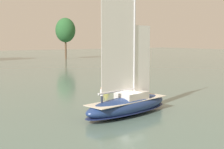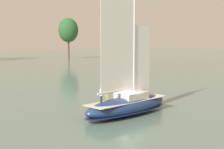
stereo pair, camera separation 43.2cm
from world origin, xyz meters
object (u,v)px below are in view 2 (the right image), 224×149
(sailboat_main, at_px, (128,103))
(sailboat_moored_mid_channel, at_px, (131,68))
(channel_buoy, at_px, (107,85))
(tree_shore_center, at_px, (68,30))

(sailboat_main, height_order, sailboat_moored_mid_channel, sailboat_main)
(sailboat_moored_mid_channel, bearing_deg, sailboat_main, -128.03)
(channel_buoy, bearing_deg, sailboat_main, -115.48)
(sailboat_moored_mid_channel, bearing_deg, channel_buoy, -134.10)
(sailboat_moored_mid_channel, relative_size, channel_buoy, 4.43)
(sailboat_main, bearing_deg, tree_shore_center, 67.25)
(tree_shore_center, bearing_deg, sailboat_main, -112.75)
(sailboat_moored_mid_channel, distance_m, channel_buoy, 33.03)
(tree_shore_center, height_order, sailboat_moored_mid_channel, tree_shore_center)
(tree_shore_center, height_order, channel_buoy, tree_shore_center)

